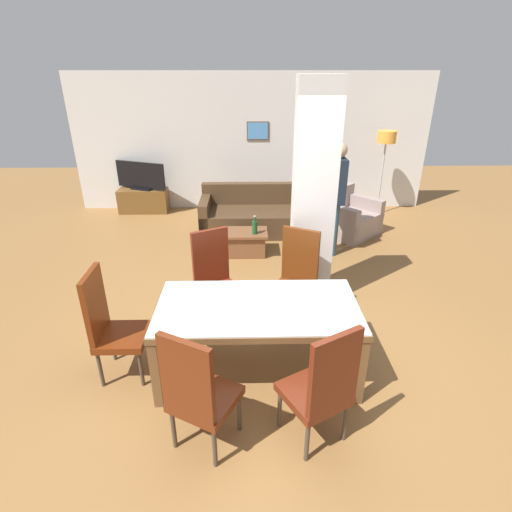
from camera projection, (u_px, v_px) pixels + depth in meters
name	position (u px, v px, depth m)	size (l,w,h in m)	color
ground_plane	(258.00, 370.00, 4.03)	(18.00, 18.00, 0.00)	brown
back_wall	(252.00, 143.00, 8.12)	(7.20, 0.09, 2.70)	silver
divider_pillar	(314.00, 200.00, 4.69)	(0.49, 0.30, 2.70)	silver
dining_table	(258.00, 318.00, 3.76)	(1.89, 0.97, 0.77)	brown
dining_chair_far_right	(296.00, 276.00, 4.61)	(0.62, 0.62, 1.12)	#5A280D
dining_chair_near_left	(198.00, 392.00, 2.97)	(0.62, 0.62, 1.12)	#5C240E
dining_chair_head_left	(110.00, 324.00, 3.75)	(0.46, 0.46, 1.12)	#60240C
dining_chair_near_right	(323.00, 386.00, 3.02)	(0.63, 0.63, 1.12)	#612312
dining_chair_far_left	(215.00, 277.00, 4.59)	(0.62, 0.62, 1.12)	maroon
sofa	(254.00, 216.00, 7.33)	(1.91, 0.94, 0.81)	#48321E
armchair	(347.00, 219.00, 7.20)	(1.26, 1.26, 0.81)	gray
coffee_table	(247.00, 242.00, 6.43)	(0.67, 0.49, 0.39)	brown
bottle	(255.00, 227.00, 6.22)	(0.08, 0.08, 0.30)	#194C23
tv_stand	(144.00, 201.00, 8.30)	(1.00, 0.40, 0.48)	brown
tv_screen	(141.00, 176.00, 8.08)	(1.04, 0.45, 0.56)	black
floor_lamp	(386.00, 145.00, 7.64)	(0.35, 0.35, 1.67)	#B7B7BC
standing_person	(336.00, 191.00, 6.12)	(0.23, 0.38, 1.77)	#304A56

